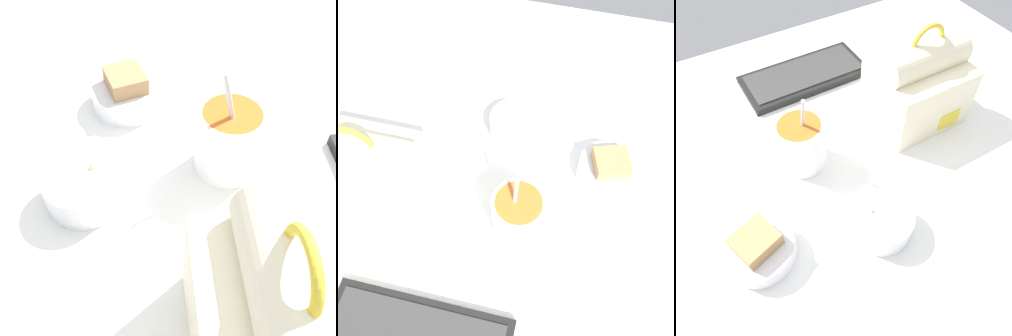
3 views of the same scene
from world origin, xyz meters
The scene contains 6 objects.
desk_surface centered at (0.00, 0.00, 1.00)cm, with size 140.00×110.00×2.00cm.
keyboard centered at (7.63, 31.45, 3.02)cm, with size 31.07×14.26×2.10cm.
lunch_bag centered at (23.10, 6.76, 10.57)cm, with size 18.85×15.64×22.55cm.
soup_cup centered at (-4.24, 7.27, 7.50)cm, with size 9.40×9.40×17.59cm.
bento_bowl_sandwich centered at (-19.40, -7.38, 4.50)cm, with size 11.96×11.96×6.71cm.
bento_bowl_snacks centered at (0.74, -13.50, 4.66)cm, with size 10.71×10.71×6.00cm.
Camera 3 is at (-18.22, -33.14, 55.52)cm, focal length 35.00 mm.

